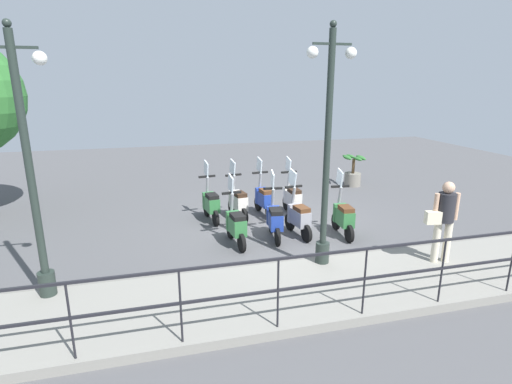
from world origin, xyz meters
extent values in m
plane|color=#4C4C4F|center=(0.00, 0.00, 0.00)|extent=(28.00, 28.00, 0.00)
cube|color=gray|center=(-3.20, 0.00, 0.07)|extent=(2.20, 20.00, 0.15)
cube|color=slate|center=(-2.15, 0.00, 0.07)|extent=(0.10, 20.00, 0.15)
cube|color=black|center=(-4.20, 0.00, 1.20)|extent=(0.04, 16.00, 0.04)
cube|color=black|center=(-4.20, 0.00, 0.73)|extent=(0.04, 16.00, 0.04)
cylinder|color=black|center=(-4.20, -2.67, 0.68)|extent=(0.03, 0.03, 1.05)
cylinder|color=black|center=(-4.20, -1.33, 0.68)|extent=(0.03, 0.03, 1.05)
cylinder|color=black|center=(-4.20, 0.00, 0.68)|extent=(0.03, 0.03, 1.05)
cylinder|color=black|center=(-4.20, 1.33, 0.68)|extent=(0.03, 0.03, 1.05)
cylinder|color=black|center=(-4.20, 2.67, 0.68)|extent=(0.03, 0.03, 1.05)
cylinder|color=black|center=(-4.20, 4.00, 0.68)|extent=(0.03, 0.03, 1.05)
cylinder|color=#232D28|center=(-2.40, -0.14, 0.35)|extent=(0.26, 0.26, 0.40)
cylinder|color=#232D28|center=(-2.40, -0.14, 2.26)|extent=(0.12, 0.12, 4.22)
cube|color=#232D28|center=(-2.40, -0.14, 4.12)|extent=(0.04, 0.70, 0.04)
sphere|color=white|center=(-2.40, -0.49, 3.98)|extent=(0.20, 0.20, 0.20)
sphere|color=white|center=(-2.40, 0.21, 3.98)|extent=(0.20, 0.20, 0.20)
sphere|color=#232D28|center=(-2.40, -0.14, 4.43)|extent=(0.12, 0.12, 0.12)
cylinder|color=#232D28|center=(-2.40, 4.69, 0.35)|extent=(0.26, 0.26, 0.40)
cylinder|color=#232D28|center=(-2.40, 4.69, 2.19)|extent=(0.12, 0.12, 4.07)
cube|color=#232D28|center=(-2.40, 4.69, 3.97)|extent=(0.04, 0.70, 0.04)
sphere|color=white|center=(-2.40, 4.34, 3.83)|extent=(0.20, 0.20, 0.20)
sphere|color=#232D28|center=(-2.40, 4.69, 4.28)|extent=(0.12, 0.12, 0.12)
cylinder|color=beige|center=(-2.96, -2.46, 0.56)|extent=(0.14, 0.14, 0.82)
cylinder|color=beige|center=(-2.93, -2.24, 0.56)|extent=(0.14, 0.14, 0.82)
cylinder|color=#232328|center=(-2.95, -2.35, 1.25)|extent=(0.37, 0.37, 0.55)
sphere|color=tan|center=(-2.95, -2.35, 1.63)|extent=(0.22, 0.22, 0.22)
cylinder|color=tan|center=(-2.98, -2.55, 1.26)|extent=(0.09, 0.09, 0.52)
cylinder|color=tan|center=(-2.91, -2.16, 1.26)|extent=(0.09, 0.09, 0.52)
cube|color=beige|center=(-2.95, -2.09, 1.07)|extent=(0.19, 0.30, 0.24)
cylinder|color=slate|center=(3.29, -3.78, 0.23)|extent=(0.56, 0.56, 0.45)
cylinder|color=brown|center=(3.29, -3.78, 0.70)|extent=(0.10, 0.10, 0.50)
ellipsoid|color=#2D6B2D|center=(3.54, -3.78, 1.00)|extent=(0.56, 0.16, 0.10)
ellipsoid|color=#2D6B2D|center=(3.04, -3.78, 1.00)|extent=(0.56, 0.16, 0.10)
ellipsoid|color=#2D6B2D|center=(3.29, -3.53, 1.00)|extent=(0.56, 0.16, 0.10)
ellipsoid|color=#2D6B2D|center=(3.29, -4.03, 1.00)|extent=(0.56, 0.16, 0.10)
ellipsoid|color=#2D6B2D|center=(3.47, -3.60, 1.00)|extent=(0.56, 0.16, 0.10)
ellipsoid|color=#2D6B2D|center=(3.11, -3.96, 1.00)|extent=(0.56, 0.16, 0.10)
cylinder|color=black|center=(-0.47, -1.35, 0.20)|extent=(0.41, 0.11, 0.40)
cylinder|color=black|center=(-1.30, -1.29, 0.20)|extent=(0.41, 0.11, 0.40)
cube|color=#2D6B38|center=(-0.97, -1.31, 0.48)|extent=(0.62, 0.33, 0.36)
cube|color=#2D6B38|center=(-0.68, -1.33, 0.50)|extent=(0.14, 0.31, 0.44)
cube|color=#4C2D19|center=(-1.04, -1.31, 0.71)|extent=(0.42, 0.29, 0.10)
cylinder|color=gray|center=(-0.62, -1.34, 0.85)|extent=(0.19, 0.08, 0.55)
cube|color=black|center=(-0.62, -1.34, 1.13)|extent=(0.09, 0.44, 0.05)
cube|color=silver|center=(-0.56, -1.34, 1.33)|extent=(0.39, 0.06, 0.42)
cylinder|color=black|center=(-0.22, -0.24, 0.20)|extent=(0.41, 0.13, 0.40)
cylinder|color=black|center=(-1.04, -0.36, 0.20)|extent=(0.41, 0.13, 0.40)
cube|color=gray|center=(-0.72, -0.31, 0.48)|extent=(0.63, 0.36, 0.36)
cube|color=gray|center=(-0.43, -0.27, 0.50)|extent=(0.16, 0.31, 0.44)
cube|color=#4C2D19|center=(-0.79, -0.32, 0.71)|extent=(0.43, 0.31, 0.10)
cylinder|color=gray|center=(-0.37, -0.26, 0.85)|extent=(0.19, 0.09, 0.55)
cube|color=black|center=(-0.37, -0.26, 1.13)|extent=(0.12, 0.44, 0.05)
cube|color=silver|center=(-0.31, -0.26, 1.33)|extent=(0.39, 0.08, 0.42)
cylinder|color=black|center=(-0.25, 0.23, 0.20)|extent=(0.41, 0.13, 0.40)
cylinder|color=black|center=(-1.08, 0.34, 0.20)|extent=(0.41, 0.13, 0.40)
cube|color=navy|center=(-0.75, 0.30, 0.48)|extent=(0.63, 0.35, 0.36)
cube|color=navy|center=(-0.46, 0.26, 0.50)|extent=(0.16, 0.31, 0.44)
cube|color=black|center=(-0.82, 0.31, 0.71)|extent=(0.43, 0.31, 0.10)
cylinder|color=gray|center=(-0.40, 0.25, 0.85)|extent=(0.19, 0.09, 0.55)
cube|color=black|center=(-0.40, 0.25, 1.13)|extent=(0.12, 0.44, 0.05)
cube|color=silver|center=(-0.34, 0.25, 1.33)|extent=(0.39, 0.08, 0.42)
cylinder|color=black|center=(-0.38, 1.27, 0.20)|extent=(0.41, 0.12, 0.40)
cylinder|color=black|center=(-1.21, 1.18, 0.20)|extent=(0.41, 0.12, 0.40)
cube|color=#2D6B38|center=(-0.88, 1.22, 0.48)|extent=(0.63, 0.34, 0.36)
cube|color=#2D6B38|center=(-0.59, 1.25, 0.50)|extent=(0.15, 0.31, 0.44)
cube|color=black|center=(-0.95, 1.21, 0.71)|extent=(0.42, 0.30, 0.10)
cylinder|color=gray|center=(-0.53, 1.25, 0.85)|extent=(0.19, 0.09, 0.55)
cube|color=black|center=(-0.53, 1.25, 1.13)|extent=(0.10, 0.44, 0.05)
cube|color=silver|center=(-0.47, 1.26, 1.33)|extent=(0.39, 0.07, 0.42)
cylinder|color=black|center=(1.29, -0.67, 0.20)|extent=(0.40, 0.09, 0.40)
cylinder|color=black|center=(0.46, -0.70, 0.20)|extent=(0.40, 0.09, 0.40)
cube|color=beige|center=(0.79, -0.69, 0.48)|extent=(0.61, 0.30, 0.36)
cube|color=beige|center=(1.08, -0.68, 0.50)|extent=(0.13, 0.30, 0.44)
cube|color=black|center=(0.72, -0.69, 0.71)|extent=(0.41, 0.27, 0.10)
cylinder|color=gray|center=(1.14, -0.68, 0.85)|extent=(0.18, 0.08, 0.55)
cube|color=black|center=(1.14, -0.68, 1.13)|extent=(0.07, 0.44, 0.05)
cube|color=silver|center=(1.20, -0.67, 1.33)|extent=(0.39, 0.04, 0.42)
cylinder|color=black|center=(1.43, 0.12, 0.20)|extent=(0.41, 0.12, 0.40)
cylinder|color=black|center=(0.61, 0.03, 0.20)|extent=(0.41, 0.12, 0.40)
cube|color=navy|center=(0.94, 0.06, 0.48)|extent=(0.63, 0.34, 0.36)
cube|color=navy|center=(1.23, 0.09, 0.50)|extent=(0.15, 0.31, 0.44)
cube|color=#4C2D19|center=(0.87, 0.06, 0.71)|extent=(0.43, 0.30, 0.10)
cylinder|color=gray|center=(1.28, 0.10, 0.85)|extent=(0.19, 0.09, 0.55)
cube|color=black|center=(1.28, 0.10, 1.13)|extent=(0.11, 0.44, 0.05)
cube|color=silver|center=(1.34, 0.11, 1.33)|extent=(0.39, 0.07, 0.42)
cylinder|color=black|center=(1.32, 0.89, 0.20)|extent=(0.41, 0.15, 0.40)
cylinder|color=black|center=(0.51, 0.74, 0.20)|extent=(0.41, 0.15, 0.40)
cube|color=beige|center=(0.83, 0.80, 0.48)|extent=(0.64, 0.38, 0.36)
cube|color=beige|center=(1.12, 0.85, 0.50)|extent=(0.17, 0.32, 0.44)
cube|color=black|center=(0.76, 0.79, 0.71)|extent=(0.44, 0.33, 0.10)
cylinder|color=gray|center=(1.17, 0.86, 0.85)|extent=(0.19, 0.10, 0.55)
cube|color=black|center=(1.17, 0.86, 1.13)|extent=(0.14, 0.44, 0.05)
cube|color=silver|center=(1.23, 0.87, 1.33)|extent=(0.39, 0.10, 0.42)
cylinder|color=black|center=(1.33, 1.58, 0.20)|extent=(0.41, 0.13, 0.40)
cylinder|color=black|center=(0.51, 1.47, 0.20)|extent=(0.41, 0.13, 0.40)
cube|color=#2D6B38|center=(0.84, 1.51, 0.48)|extent=(0.63, 0.36, 0.36)
cube|color=#2D6B38|center=(1.12, 1.55, 0.50)|extent=(0.16, 0.31, 0.44)
cube|color=black|center=(0.77, 1.50, 0.71)|extent=(0.43, 0.31, 0.10)
cylinder|color=gray|center=(1.18, 1.56, 0.85)|extent=(0.19, 0.09, 0.55)
cube|color=black|center=(1.18, 1.56, 1.13)|extent=(0.12, 0.44, 0.05)
cube|color=silver|center=(1.24, 1.57, 1.33)|extent=(0.39, 0.08, 0.42)
camera|label=1|loc=(-8.92, 2.88, 3.52)|focal=28.00mm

